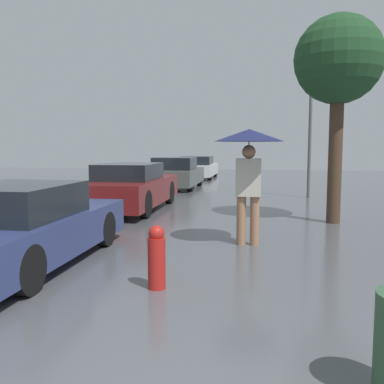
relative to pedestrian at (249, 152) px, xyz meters
The scene contains 8 objects.
pedestrian is the anchor object (origin of this frame).
parked_car_nearest 3.80m from the pedestrian, 151.11° to the right, with size 1.70×4.03×1.18m.
parked_car_second 5.09m from the pedestrian, 130.97° to the left, with size 1.70×4.42×1.26m.
parked_car_third 10.46m from the pedestrian, 108.27° to the left, with size 1.83×3.99×1.28m.
parked_car_farthest 15.99m from the pedestrian, 101.56° to the left, with size 1.84×4.24×1.20m.
tree 3.63m from the pedestrian, 53.70° to the left, with size 1.92×1.92×4.55m.
street_lamp 7.68m from the pedestrian, 76.22° to the left, with size 0.30×0.30×4.39m.
fire_hydrant 2.97m from the pedestrian, 112.10° to the right, with size 0.21×0.21×0.77m.
Camera 1 is at (0.19, -2.22, 1.71)m, focal length 40.00 mm.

